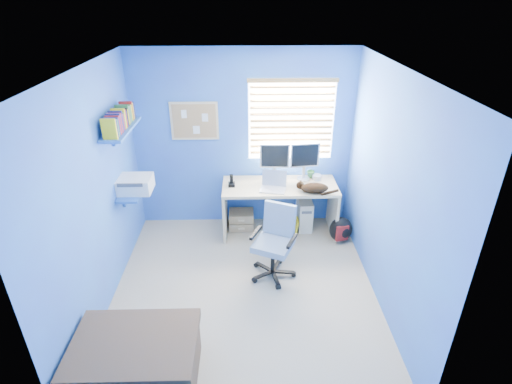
{
  "coord_description": "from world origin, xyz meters",
  "views": [
    {
      "loc": [
        0.04,
        -3.61,
        3.15
      ],
      "look_at": [
        0.15,
        0.65,
        0.95
      ],
      "focal_mm": 28.0,
      "sensor_mm": 36.0,
      "label": 1
    }
  ],
  "objects_px": {
    "cat": "(314,188)",
    "tower_pc": "(304,213)",
    "desk": "(279,209)",
    "office_chair": "(274,251)",
    "laptop": "(273,182)"
  },
  "relations": [
    {
      "from": "cat",
      "to": "tower_pc",
      "type": "distance_m",
      "value": 0.68
    },
    {
      "from": "laptop",
      "to": "tower_pc",
      "type": "xyz_separation_m",
      "value": [
        0.48,
        0.27,
        -0.62
      ]
    },
    {
      "from": "desk",
      "to": "cat",
      "type": "distance_m",
      "value": 0.66
    },
    {
      "from": "cat",
      "to": "office_chair",
      "type": "bearing_deg",
      "value": -108.23
    },
    {
      "from": "desk",
      "to": "cat",
      "type": "height_order",
      "value": "cat"
    },
    {
      "from": "cat",
      "to": "tower_pc",
      "type": "relative_size",
      "value": 0.81
    },
    {
      "from": "cat",
      "to": "office_chair",
      "type": "distance_m",
      "value": 1.03
    },
    {
      "from": "desk",
      "to": "laptop",
      "type": "height_order",
      "value": "laptop"
    },
    {
      "from": "desk",
      "to": "laptop",
      "type": "xyz_separation_m",
      "value": [
        -0.1,
        -0.14,
        0.48
      ]
    },
    {
      "from": "desk",
      "to": "laptop",
      "type": "bearing_deg",
      "value": -126.14
    },
    {
      "from": "desk",
      "to": "tower_pc",
      "type": "distance_m",
      "value": 0.43
    },
    {
      "from": "desk",
      "to": "laptop",
      "type": "distance_m",
      "value": 0.51
    },
    {
      "from": "laptop",
      "to": "cat",
      "type": "distance_m",
      "value": 0.55
    },
    {
      "from": "desk",
      "to": "office_chair",
      "type": "bearing_deg",
      "value": -97.81
    },
    {
      "from": "desk",
      "to": "cat",
      "type": "xyz_separation_m",
      "value": [
        0.43,
        -0.23,
        0.44
      ]
    }
  ]
}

